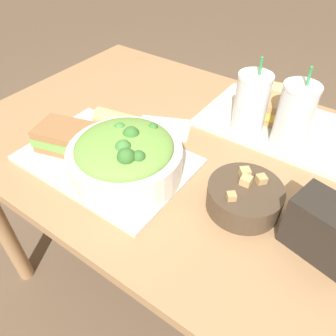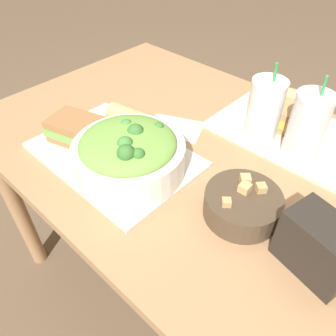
# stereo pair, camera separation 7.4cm
# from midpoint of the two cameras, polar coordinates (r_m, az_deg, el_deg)

# --- Properties ---
(ground_plane) EXTENTS (12.00, 12.00, 0.00)m
(ground_plane) POSITION_cam_midpoint_polar(r_m,az_deg,el_deg) (1.50, 2.32, -20.18)
(ground_plane) COLOR brown
(dining_table) EXTENTS (1.37, 0.85, 0.76)m
(dining_table) POSITION_cam_midpoint_polar(r_m,az_deg,el_deg) (0.97, 3.39, -1.72)
(dining_table) COLOR #A37A51
(dining_table) RESTS_ON ground_plane
(tray_near) EXTENTS (0.43, 0.29, 0.01)m
(tray_near) POSITION_cam_midpoint_polar(r_m,az_deg,el_deg) (0.88, -12.92, 1.33)
(tray_near) COLOR beige
(tray_near) RESTS_ON dining_table
(tray_far) EXTENTS (0.43, 0.29, 0.01)m
(tray_far) POSITION_cam_midpoint_polar(r_m,az_deg,el_deg) (1.03, 16.45, 7.30)
(tray_far) COLOR beige
(tray_far) RESTS_ON dining_table
(salad_bowl) EXTENTS (0.27, 0.27, 0.13)m
(salad_bowl) POSITION_cam_midpoint_polar(r_m,az_deg,el_deg) (0.78, -10.10, 1.91)
(salad_bowl) COLOR white
(salad_bowl) RESTS_ON tray_near
(soup_bowl) EXTENTS (0.17, 0.17, 0.08)m
(soup_bowl) POSITION_cam_midpoint_polar(r_m,az_deg,el_deg) (0.74, 10.42, -5.00)
(soup_bowl) COLOR #473828
(soup_bowl) RESTS_ON dining_table
(sandwich_near) EXTENTS (0.17, 0.14, 0.06)m
(sandwich_near) POSITION_cam_midpoint_polar(r_m,az_deg,el_deg) (0.92, -19.59, 4.97)
(sandwich_near) COLOR olive
(sandwich_near) RESTS_ON tray_near
(baguette_near) EXTENTS (0.16, 0.09, 0.06)m
(baguette_near) POSITION_cam_midpoint_polar(r_m,az_deg,el_deg) (0.94, -10.37, 7.70)
(baguette_near) COLOR tan
(baguette_near) RESTS_ON tray_near
(sandwich_far) EXTENTS (0.18, 0.14, 0.06)m
(sandwich_far) POSITION_cam_midpoint_polar(r_m,az_deg,el_deg) (1.02, 16.18, 9.71)
(sandwich_far) COLOR tan
(sandwich_far) RESTS_ON tray_far
(baguette_far) EXTENTS (0.15, 0.09, 0.06)m
(baguette_far) POSITION_cam_midpoint_polar(r_m,az_deg,el_deg) (1.12, 15.98, 12.65)
(baguette_far) COLOR tan
(baguette_far) RESTS_ON tray_far
(drink_cup_dark) EXTENTS (0.09, 0.09, 0.22)m
(drink_cup_dark) POSITION_cam_midpoint_polar(r_m,az_deg,el_deg) (0.93, 11.97, 10.50)
(drink_cup_dark) COLOR silver
(drink_cup_dark) RESTS_ON tray_far
(drink_cup_red) EXTENTS (0.09, 0.09, 0.23)m
(drink_cup_red) POSITION_cam_midpoint_polar(r_m,az_deg,el_deg) (0.90, 18.81, 8.06)
(drink_cup_red) COLOR silver
(drink_cup_red) RESTS_ON tray_far
(chip_bag) EXTENTS (0.15, 0.11, 0.12)m
(chip_bag) POSITION_cam_midpoint_polar(r_m,az_deg,el_deg) (0.69, 22.96, -9.97)
(chip_bag) COLOR #28231E
(chip_bag) RESTS_ON dining_table
(napkin_folded) EXTENTS (0.19, 0.16, 0.00)m
(napkin_folded) POSITION_cam_midpoint_polar(r_m,az_deg,el_deg) (0.98, -2.95, 6.92)
(napkin_folded) COLOR silver
(napkin_folded) RESTS_ON dining_table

